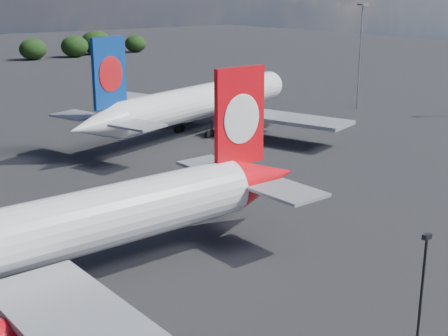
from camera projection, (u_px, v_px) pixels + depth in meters
qantas_airliner at (56, 231)px, 48.96m from camera, size 50.31×47.76×16.45m
china_southern_airliner at (198, 103)px, 102.89m from camera, size 51.52×49.42×17.13m
apron_lamp_post at (420, 308)px, 35.58m from camera, size 0.55×0.30×10.34m
floodlight_mast_near at (361, 41)px, 122.01m from camera, size 1.60×1.60×20.59m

